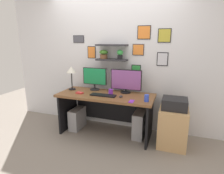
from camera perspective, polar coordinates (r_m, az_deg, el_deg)
The scene contains 16 objects.
ground_plane at distance 3.58m, azimuth -1.83°, elevation -13.82°, with size 8.00×8.00×0.00m, color gray.
back_wall_assembly at distance 3.58m, azimuth 0.59°, elevation 8.99°, with size 4.40×0.24×2.70m.
desk at distance 3.41m, azimuth -1.56°, elevation -5.32°, with size 1.68×0.68×0.75m.
monitor_left at distance 3.55m, azimuth -5.29°, elevation 2.76°, with size 0.47×0.18×0.42m.
monitor_right at distance 3.35m, azimuth 4.25°, elevation 1.85°, with size 0.56×0.18×0.42m.
keyboard at distance 3.20m, azimuth -2.72°, elevation -2.50°, with size 0.44×0.14×0.02m, color black.
computer_mouse at distance 3.12m, azimuth 2.71°, elevation -2.86°, with size 0.06×0.09×0.03m, color #2D2D33.
desk_lamp at distance 3.61m, azimuth -12.22°, elevation 4.61°, with size 0.18×0.18×0.44m.
cell_phone at distance 2.91m, azimuth 5.93°, elevation -4.36°, with size 0.07×0.14×0.01m, color purple.
coffee_mug at distance 3.28m, azimuth -0.40°, elevation -1.46°, with size 0.08×0.08×0.09m, color purple.
scissors_tray at distance 3.38m, azimuth -9.80°, elevation -1.77°, with size 0.12×0.08×0.02m, color red.
water_cup at distance 2.94m, azimuth 10.44°, elevation -3.33°, with size 0.07×0.07×0.11m, color blue.
drawer_cabinet at distance 3.24m, azimuth 17.89°, elevation -11.46°, with size 0.44×0.50×0.62m, color tan.
printer at distance 3.10m, azimuth 18.45°, elevation -4.81°, with size 0.38×0.34×0.17m, color black.
computer_tower_left at distance 3.75m, azimuth -10.45°, elevation -9.35°, with size 0.18×0.40×0.39m, color #99999E.
computer_tower_right at distance 3.41m, azimuth 8.24°, elevation -11.13°, with size 0.18×0.40×0.45m, color #99999E.
Camera 1 is at (1.15, -2.94, 1.67)m, focal length 30.17 mm.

